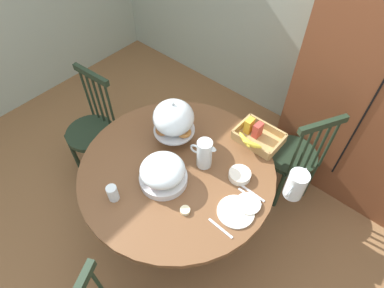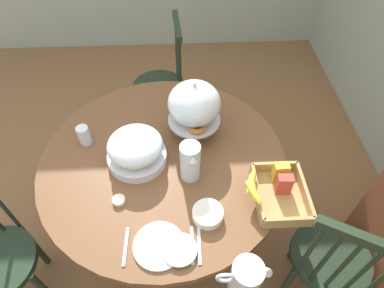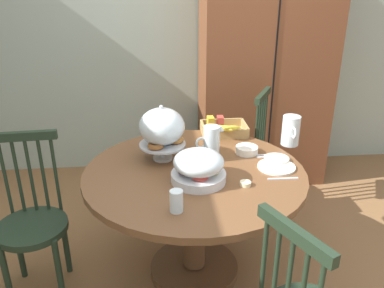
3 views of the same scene
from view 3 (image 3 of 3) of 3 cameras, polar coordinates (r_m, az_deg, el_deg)
wall_back at (r=3.71m, az=-0.29°, el=15.94°), size 4.80×0.06×2.60m
wooden_armoire at (r=3.56m, az=10.40°, el=10.07°), size 1.18×0.60×1.96m
dining_table at (r=2.37m, az=0.35°, el=-8.04°), size 1.28×1.28×0.74m
windsor_chair_near_window at (r=2.49m, az=-21.98°, el=-10.76°), size 0.40×0.40×0.97m
windsor_chair_facing_door at (r=3.20m, az=7.24°, el=-1.34°), size 0.45×0.45×0.97m
pastry_stand_with_dome at (r=2.34m, az=-4.36°, el=2.24°), size 0.28×0.28×0.34m
fruit_platter_covered at (r=2.13m, az=0.95°, el=-3.34°), size 0.30×0.30×0.18m
orange_juice_pitcher at (r=2.66m, az=14.04°, el=1.72°), size 0.12×0.20×0.20m
milk_pitcher at (r=2.37m, az=2.80°, el=-0.09°), size 0.18×0.10×0.21m
cereal_basket at (r=2.78m, az=4.42°, el=2.23°), size 0.32×0.30×0.12m
china_plate_large at (r=2.36m, az=12.08°, el=-3.22°), size 0.22×0.22×0.01m
china_plate_small at (r=2.43m, az=12.12°, el=-2.06°), size 0.15×0.15×0.01m
cereal_bowl at (r=2.50m, az=7.90°, el=-0.84°), size 0.14×0.14×0.04m
drinking_glass at (r=1.88m, az=-2.27°, el=-8.24°), size 0.06×0.06×0.11m
butter_dish at (r=2.14m, az=7.72°, el=-5.68°), size 0.06×0.06×0.02m
table_knife at (r=2.48m, az=11.24°, el=-1.85°), size 0.17×0.02×0.01m
dinner_fork at (r=2.51m, az=11.07°, el=-1.55°), size 0.17×0.02×0.01m
soup_spoon at (r=2.24m, az=13.00°, el=-4.89°), size 0.17×0.02×0.01m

